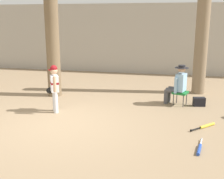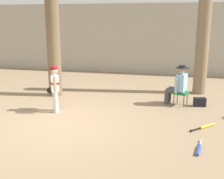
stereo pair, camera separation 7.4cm
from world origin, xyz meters
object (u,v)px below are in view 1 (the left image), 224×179
(tree_behind_spectator, at_px, (203,16))
(folding_stool, at_px, (180,93))
(bat_blue_youth, at_px, (199,148))
(tree_near_player, at_px, (51,4))
(young_ballplayer, at_px, (54,85))
(handbag_beside_stool, at_px, (199,102))
(seated_spectator, at_px, (178,84))
(bat_yellow_trainer, at_px, (205,126))

(tree_behind_spectator, height_order, folding_stool, tree_behind_spectator)
(tree_behind_spectator, bearing_deg, bat_blue_youth, -93.38)
(tree_near_player, relative_size, young_ballplayer, 4.93)
(tree_behind_spectator, relative_size, handbag_beside_stool, 17.19)
(seated_spectator, xyz_separation_m, bat_blue_youth, (0.45, -3.05, -0.61))
(folding_stool, height_order, bat_yellow_trainer, folding_stool)
(tree_near_player, bearing_deg, young_ballplayer, -66.57)
(bat_yellow_trainer, height_order, bat_blue_youth, same)
(seated_spectator, bearing_deg, handbag_beside_stool, -2.80)
(tree_behind_spectator, xyz_separation_m, handbag_beside_stool, (-0.08, -1.59, -2.45))
(bat_yellow_trainer, relative_size, bat_blue_youth, 0.83)
(folding_stool, bearing_deg, seated_spectator, 160.57)
(seated_spectator, relative_size, bat_yellow_trainer, 1.92)
(tree_near_player, distance_m, seated_spectator, 4.60)
(young_ballplayer, xyz_separation_m, bat_blue_youth, (3.73, -1.63, -0.71))
(handbag_beside_stool, xyz_separation_m, bat_blue_youth, (-0.20, -3.02, -0.10))
(tree_near_player, xyz_separation_m, seated_spectator, (3.99, -0.20, -2.29))
(tree_behind_spectator, height_order, young_ballplayer, tree_behind_spectator)
(young_ballplayer, height_order, bat_blue_youth, young_ballplayer)
(young_ballplayer, xyz_separation_m, seated_spectator, (3.28, 1.42, -0.10))
(tree_near_player, height_order, handbag_beside_stool, tree_near_player)
(bat_yellow_trainer, bearing_deg, tree_near_player, 157.04)
(young_ballplayer, relative_size, seated_spectator, 1.09)
(folding_stool, relative_size, bat_blue_youth, 0.67)
(tree_near_player, distance_m, bat_yellow_trainer, 5.83)
(folding_stool, bearing_deg, bat_blue_youth, -83.34)
(handbag_beside_stool, relative_size, bat_blue_youth, 0.45)
(tree_behind_spectator, distance_m, bat_blue_youth, 5.28)
(tree_near_player, relative_size, bat_blue_youth, 8.46)
(young_ballplayer, distance_m, folding_stool, 3.67)
(tree_behind_spectator, bearing_deg, young_ballplayer, -143.29)
(folding_stool, bearing_deg, tree_near_player, 176.75)
(folding_stool, height_order, handbag_beside_stool, folding_stool)
(seated_spectator, distance_m, bat_yellow_trainer, 1.99)
(handbag_beside_stool, height_order, bat_blue_youth, handbag_beside_stool)
(young_ballplayer, height_order, seated_spectator, young_ballplayer)
(young_ballplayer, distance_m, bat_yellow_trainer, 4.04)
(seated_spectator, bearing_deg, young_ballplayer, -156.56)
(folding_stool, relative_size, seated_spectator, 0.42)
(handbag_beside_stool, distance_m, bat_blue_youth, 3.03)
(bat_yellow_trainer, distance_m, bat_blue_youth, 1.30)
(bat_yellow_trainer, bearing_deg, handbag_beside_stool, 90.97)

